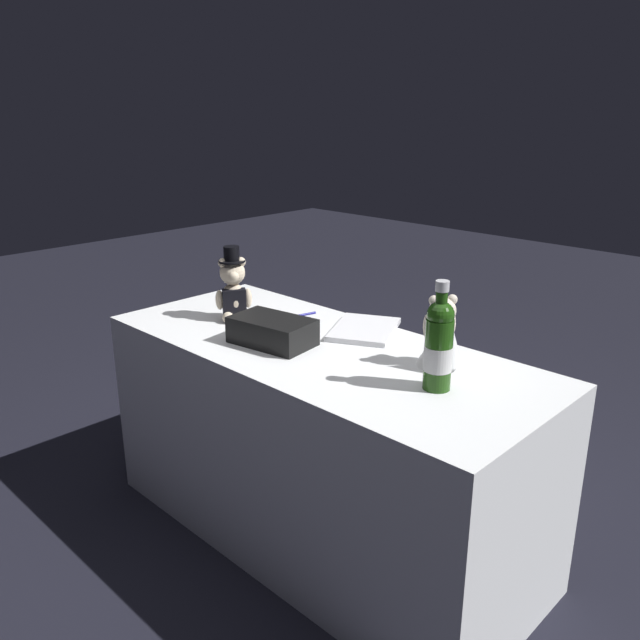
{
  "coord_description": "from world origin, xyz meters",
  "views": [
    {
      "loc": [
        1.52,
        -1.56,
        1.61
      ],
      "look_at": [
        0.0,
        0.0,
        0.89
      ],
      "focal_mm": 36.39,
      "sensor_mm": 36.0,
      "label": 1
    }
  ],
  "objects": [
    {
      "name": "ground_plane",
      "position": [
        0.0,
        0.0,
        0.0
      ],
      "size": [
        12.0,
        12.0,
        0.0
      ],
      "primitive_type": "plane",
      "color": "black"
    },
    {
      "name": "champagne_bottle",
      "position": [
        0.51,
        -0.01,
        0.93
      ],
      "size": [
        0.09,
        0.09,
        0.34
      ],
      "color": "#1E4610",
      "rests_on": "reception_table"
    },
    {
      "name": "gift_case_black",
      "position": [
        -0.14,
        -0.1,
        0.84
      ],
      "size": [
        0.32,
        0.22,
        0.1
      ],
      "color": "black",
      "rests_on": "reception_table"
    },
    {
      "name": "guestbook",
      "position": [
        0.01,
        0.23,
        0.8
      ],
      "size": [
        0.34,
        0.37,
        0.02
      ],
      "primitive_type": "cube",
      "rotation": [
        0.0,
        0.0,
        0.47
      ],
      "color": "white",
      "rests_on": "reception_table"
    },
    {
      "name": "teddy_bear_bride",
      "position": [
        0.42,
        0.14,
        0.89
      ],
      "size": [
        0.2,
        0.19,
        0.24
      ],
      "color": "white",
      "rests_on": "reception_table"
    },
    {
      "name": "signing_pen",
      "position": [
        -0.3,
        0.2,
        0.79
      ],
      "size": [
        0.04,
        0.14,
        0.01
      ],
      "color": "navy",
      "rests_on": "reception_table"
    },
    {
      "name": "reception_table",
      "position": [
        0.0,
        0.0,
        0.39
      ],
      "size": [
        1.71,
        0.71,
        0.79
      ],
      "primitive_type": "cube",
      "color": "white",
      "rests_on": "ground_plane"
    },
    {
      "name": "teddy_bear_groom",
      "position": [
        -0.47,
        -0.01,
        0.91
      ],
      "size": [
        0.14,
        0.14,
        0.3
      ],
      "color": "beige",
      "rests_on": "reception_table"
    }
  ]
}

